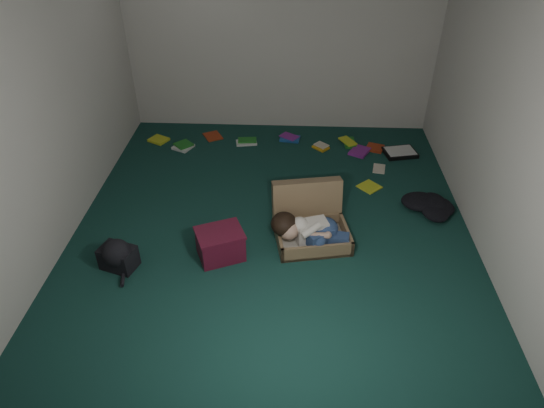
{
  "coord_description": "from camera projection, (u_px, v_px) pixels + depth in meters",
  "views": [
    {
      "loc": [
        0.18,
        -3.97,
        3.09
      ],
      "look_at": [
        0.0,
        -0.15,
        0.35
      ],
      "focal_mm": 32.0,
      "sensor_mm": 36.0,
      "label": 1
    }
  ],
  "objects": [
    {
      "name": "floor",
      "position": [
        273.0,
        223.0,
        5.03
      ],
      "size": [
        4.5,
        4.5,
        0.0
      ],
      "primitive_type": "plane",
      "color": "#153E37",
      "rests_on": "ground"
    },
    {
      "name": "clothing_pile",
      "position": [
        433.0,
        205.0,
        5.18
      ],
      "size": [
        0.53,
        0.48,
        0.14
      ],
      "primitive_type": null,
      "rotation": [
        0.0,
        0.0,
        -0.31
      ],
      "color": "black",
      "rests_on": "floor"
    },
    {
      "name": "wall_left",
      "position": [
        51.0,
        102.0,
        4.35
      ],
      "size": [
        0.0,
        4.5,
        4.5
      ],
      "primitive_type": "plane",
      "rotation": [
        1.57,
        0.0,
        1.57
      ],
      "color": "silver",
      "rests_on": "ground"
    },
    {
      "name": "wall_front",
      "position": [
        252.0,
        293.0,
        2.45
      ],
      "size": [
        4.5,
        0.0,
        4.5
      ],
      "primitive_type": "plane",
      "rotation": [
        -1.57,
        0.0,
        0.0
      ],
      "color": "silver",
      "rests_on": "ground"
    },
    {
      "name": "wall_back",
      "position": [
        281.0,
        32.0,
        6.1
      ],
      "size": [
        4.5,
        0.0,
        4.5
      ],
      "primitive_type": "plane",
      "rotation": [
        1.57,
        0.0,
        0.0
      ],
      "color": "silver",
      "rests_on": "ground"
    },
    {
      "name": "suitcase",
      "position": [
        310.0,
        222.0,
        4.79
      ],
      "size": [
        0.81,
        0.8,
        0.51
      ],
      "rotation": [
        0.0,
        0.0,
        0.18
      ],
      "color": "olive",
      "rests_on": "floor"
    },
    {
      "name": "wall_right",
      "position": [
        503.0,
        111.0,
        4.2
      ],
      "size": [
        0.0,
        4.5,
        4.5
      ],
      "primitive_type": "plane",
      "rotation": [
        1.57,
        0.0,
        -1.57
      ],
      "color": "silver",
      "rests_on": "ground"
    },
    {
      "name": "paper_tray",
      "position": [
        400.0,
        152.0,
        6.18
      ],
      "size": [
        0.45,
        0.37,
        0.06
      ],
      "rotation": [
        0.0,
        0.0,
        0.22
      ],
      "color": "black",
      "rests_on": "floor"
    },
    {
      "name": "person",
      "position": [
        309.0,
        230.0,
        4.62
      ],
      "size": [
        0.78,
        0.38,
        0.32
      ],
      "rotation": [
        0.0,
        0.0,
        0.18
      ],
      "color": "silver",
      "rests_on": "suitcase"
    },
    {
      "name": "book_scatter",
      "position": [
        293.0,
        149.0,
        6.27
      ],
      "size": [
        3.11,
        1.42,
        0.02
      ],
      "color": "yellow",
      "rests_on": "floor"
    },
    {
      "name": "backpack",
      "position": [
        118.0,
        257.0,
        4.43
      ],
      "size": [
        0.47,
        0.42,
        0.24
      ],
      "primitive_type": null,
      "rotation": [
        0.0,
        0.0,
        -0.31
      ],
      "color": "black",
      "rests_on": "floor"
    },
    {
      "name": "maroon_bin",
      "position": [
        220.0,
        244.0,
        4.53
      ],
      "size": [
        0.52,
        0.47,
        0.29
      ],
      "rotation": [
        0.0,
        0.0,
        0.4
      ],
      "color": "#591227",
      "rests_on": "floor"
    }
  ]
}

